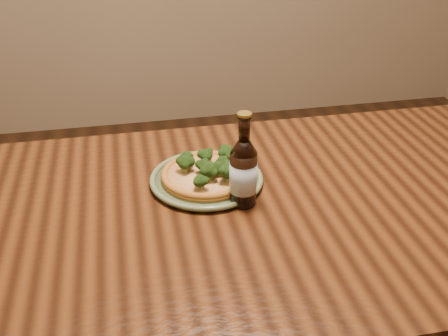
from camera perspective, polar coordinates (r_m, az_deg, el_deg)
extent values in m
cube|color=#47240F|center=(1.27, 3.11, -4.69)|extent=(1.60, 0.90, 0.04)
cylinder|color=#47240F|center=(2.03, 20.44, -4.77)|extent=(0.07, 0.07, 0.71)
cylinder|color=#5D6F4D|center=(1.33, -1.92, -1.38)|extent=(0.26, 0.26, 0.01)
torus|color=#5D6F4D|center=(1.33, -1.93, -1.13)|extent=(0.29, 0.29, 0.01)
torus|color=#5D6F4D|center=(1.33, -1.93, -1.16)|extent=(0.23, 0.23, 0.01)
cylinder|color=#AA6B26|center=(1.33, -1.93, -0.94)|extent=(0.23, 0.23, 0.01)
torus|color=#AA6B26|center=(1.32, -1.94, -0.65)|extent=(0.23, 0.23, 0.02)
cylinder|color=#F5E295|center=(1.32, -1.94, -0.65)|extent=(0.20, 0.20, 0.01)
sphere|color=#294D18|center=(1.31, -2.27, 0.32)|extent=(0.04, 0.04, 0.03)
sphere|color=#294D18|center=(1.35, 0.33, 1.66)|extent=(0.05, 0.05, 0.04)
sphere|color=#294D18|center=(1.30, -0.68, 0.12)|extent=(0.04, 0.04, 0.03)
sphere|color=#294D18|center=(1.35, -4.05, 1.20)|extent=(0.04, 0.04, 0.03)
sphere|color=#294D18|center=(1.35, -1.96, 1.40)|extent=(0.05, 0.05, 0.03)
sphere|color=#294D18|center=(1.32, -4.27, 0.63)|extent=(0.04, 0.04, 0.04)
sphere|color=#294D18|center=(1.27, 0.45, -0.29)|extent=(0.05, 0.05, 0.04)
sphere|color=#294D18|center=(1.33, -0.14, 0.74)|extent=(0.04, 0.04, 0.03)
sphere|color=#294D18|center=(1.24, -2.62, -1.42)|extent=(0.04, 0.04, 0.03)
sphere|color=#294D18|center=(1.28, -1.69, -0.14)|extent=(0.04, 0.04, 0.04)
cylinder|color=black|center=(1.22, 2.10, -1.14)|extent=(0.06, 0.06, 0.14)
cone|color=black|center=(1.18, 2.17, 2.34)|extent=(0.06, 0.06, 0.03)
cylinder|color=black|center=(1.16, 2.21, 4.34)|extent=(0.03, 0.03, 0.06)
torus|color=black|center=(1.15, 2.24, 5.53)|extent=(0.03, 0.03, 0.01)
cylinder|color=#A58C33|center=(1.15, 2.25, 5.85)|extent=(0.03, 0.03, 0.01)
cylinder|color=silver|center=(1.22, 2.10, -0.96)|extent=(0.06, 0.06, 0.07)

